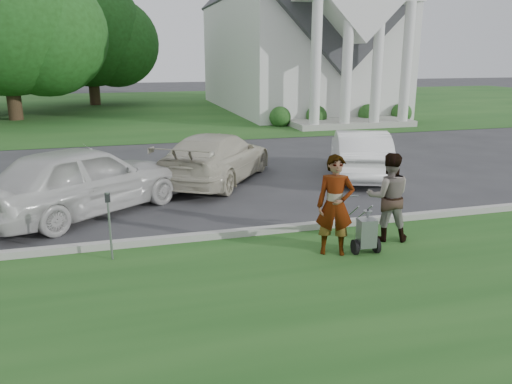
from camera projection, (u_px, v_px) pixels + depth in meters
name	position (u px, v px, depth m)	size (l,w,h in m)	color
ground	(263.00, 245.00, 9.62)	(120.00, 120.00, 0.00)	#333335
grass_strip	(324.00, 322.00, 6.83)	(80.00, 7.00, 0.01)	#1C4919
church_lawn	(154.00, 107.00, 34.70)	(80.00, 30.00, 0.01)	#1C4919
curb	(255.00, 232.00, 10.11)	(80.00, 0.18, 0.15)	#9E9E93
church	(297.00, 16.00, 31.83)	(9.19, 19.00, 24.10)	white
tree_left	(4.00, 24.00, 26.62)	(10.63, 8.40, 9.71)	#332316
tree_back	(90.00, 37.00, 35.18)	(9.61, 7.60, 8.89)	#332316
striping_cart	(366.00, 234.00, 9.10)	(0.50, 0.98, 0.90)	black
person_left	(335.00, 206.00, 8.93)	(0.67, 0.44, 1.83)	#999999
person_right	(388.00, 198.00, 9.65)	(0.84, 0.66, 1.73)	#999999
parking_meter_near	(109.00, 218.00, 8.69)	(0.09, 0.08, 1.26)	gray
car_b	(84.00, 179.00, 11.31)	(1.91, 4.74, 1.62)	silver
car_c	(217.00, 157.00, 14.29)	(1.96, 4.82, 1.40)	beige
car_d	(360.00, 153.00, 14.86)	(1.48, 4.24, 1.40)	white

